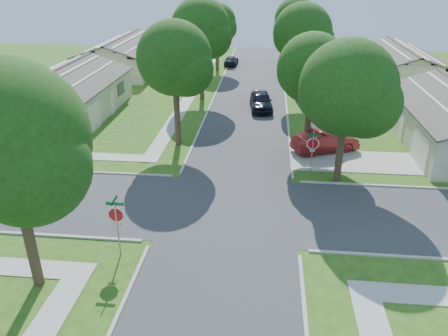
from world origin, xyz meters
name	(u,v)px	position (x,y,z in m)	size (l,w,h in m)	color
ground	(230,208)	(0.00, 0.00, 0.00)	(100.00, 100.00, 0.00)	#274F15
road_ns	(230,208)	(0.00, 0.00, 0.00)	(7.00, 100.00, 0.02)	#333335
sidewalk_ne	(308,88)	(6.10, 26.00, 0.02)	(1.20, 40.00, 0.04)	#9E9B91
sidewalk_nw	(196,85)	(-6.10, 26.00, 0.02)	(1.20, 40.00, 0.04)	#9E9B91
driveway	(355,161)	(7.90, 7.10, 0.03)	(8.80, 3.60, 0.05)	#9E9B91
stop_sign_sw	(116,217)	(-4.70, -4.70, 2.03)	(1.05, 0.80, 2.98)	gray
stop_sign_ne	(313,146)	(4.70, 4.70, 2.03)	(1.05, 0.80, 2.98)	gray
tree_e_near	(313,72)	(4.75, 9.01, 5.64)	(4.97, 4.80, 8.28)	#38281C
tree_e_mid	(303,35)	(4.76, 21.01, 6.25)	(5.59, 5.40, 9.21)	#38281C
tree_e_far	(296,21)	(4.75, 34.01, 5.98)	(5.17, 5.00, 8.72)	#38281C
tree_w_near	(175,62)	(-4.64, 9.01, 6.12)	(5.38, 5.20, 8.97)	#38281C
tree_w_mid	(201,31)	(-4.64, 21.01, 6.49)	(5.80, 5.60, 9.56)	#38281C
tree_w_far	(217,24)	(-4.65, 34.01, 5.51)	(4.76, 4.60, 8.04)	#38281C
tree_sw_corner	(10,147)	(-7.44, -6.99, 6.26)	(6.21, 6.00, 9.55)	#38281C
tree_ne_corner	(348,92)	(6.36, 4.21, 5.59)	(5.80, 5.60, 8.66)	#38281C
house_ne_far	(398,70)	(15.99, 29.00, 1.52)	(8.42, 13.60, 4.23)	#BBB093
house_nw_near	(65,98)	(-15.99, 15.00, 1.52)	(8.42, 13.60, 4.23)	#BBB093
house_nw_far	(124,59)	(-15.99, 32.00, 1.52)	(8.42, 13.60, 4.23)	#BBB093
car_driveway	(325,141)	(6.00, 8.70, 0.79)	(1.66, 4.77, 1.57)	#5D1314
car_curb_east	(261,101)	(1.20, 18.15, 0.82)	(1.94, 4.82, 1.64)	black
car_curb_west	(231,61)	(-3.20, 37.03, 0.58)	(1.61, 3.97, 1.15)	black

